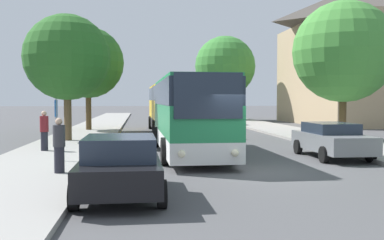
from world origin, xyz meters
The scene contains 15 objects.
ground_plane centered at (0.00, 0.00, 0.00)m, with size 300.00×300.00×0.00m, color #4C4C4F.
sidewalk_left centered at (-7.00, 0.00, 0.07)m, with size 4.00×120.00×0.15m, color gray.
building_right_background centered at (19.17, 26.95, 7.02)m, with size 14.75×15.70×14.04m.
bus_front centered at (-1.45, 4.67, 1.72)m, with size 2.80×10.44×3.21m.
bus_middle centered at (-1.36, 18.20, 1.79)m, with size 2.97×11.50×3.36m.
parked_car_left_curb centered at (-3.98, -3.47, 0.76)m, with size 2.08×4.14×1.47m.
parked_car_right_near centered at (4.13, 2.93, 0.75)m, with size 2.03×4.50×1.40m.
parked_car_right_far centered at (4.16, 25.24, 0.70)m, with size 2.07×4.40×1.30m.
bus_stop_sign centered at (-6.49, 2.22, 1.54)m, with size 0.08×0.45×2.22m.
pedestrian_waiting_near centered at (-7.59, 5.51, 1.01)m, with size 0.36×0.36×1.70m.
pedestrian_waiting_far centered at (-5.91, -0.58, 0.98)m, with size 0.36×0.36×1.64m.
tree_left_near centered at (-7.23, 19.03, 5.01)m, with size 5.15×5.15×7.45m.
tree_left_far centered at (-7.37, 10.42, 4.58)m, with size 4.59×4.59×6.74m.
tree_right_mid centered at (5.97, 35.36, 6.06)m, with size 6.75×6.75×9.29m.
tree_right_far centered at (7.82, 9.78, 5.00)m, with size 5.65×5.65×7.69m.
Camera 1 is at (-3.50, -14.26, 2.34)m, focal length 42.00 mm.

